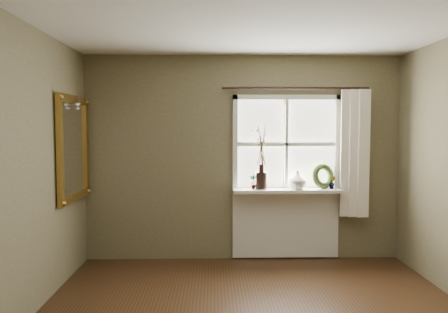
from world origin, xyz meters
name	(u,v)px	position (x,y,z in m)	size (l,w,h in m)	color
ceiling	(264,4)	(0.00, 0.00, 2.60)	(4.50, 4.50, 0.00)	silver
wall_back	(243,158)	(0.00, 2.30, 1.30)	(4.00, 0.10, 2.60)	#6A6245
wall_front	(374,291)	(0.00, -2.30, 1.30)	(4.00, 0.10, 2.60)	#6A6245
window_frame	(286,144)	(0.55, 2.23, 1.48)	(1.36, 0.06, 1.24)	white
window_sill	(287,191)	(0.55, 2.12, 0.90)	(1.36, 0.26, 0.04)	white
window_apron	(285,223)	(0.55, 2.23, 0.46)	(1.36, 0.04, 0.88)	white
dark_jug	(261,181)	(0.22, 2.12, 1.03)	(0.15, 0.15, 0.22)	black
cream_vase	(298,180)	(0.68, 2.12, 1.03)	(0.22, 0.22, 0.23)	beige
wreath	(323,179)	(1.01, 2.16, 1.04)	(0.32, 0.32, 0.08)	#31441E
potted_plant_left	(253,182)	(0.12, 2.12, 1.01)	(0.10, 0.07, 0.18)	#31441E
potted_plant_right	(332,182)	(1.12, 2.12, 1.00)	(0.09, 0.07, 0.16)	#31441E
curtain	(354,153)	(1.39, 2.13, 1.37)	(0.36, 0.12, 1.59)	white
curtain_rod	(296,88)	(0.65, 2.17, 2.18)	(0.03, 0.03, 1.84)	black
gilt_mirror	(74,148)	(-1.96, 1.70, 1.45)	(0.10, 1.00, 1.19)	white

